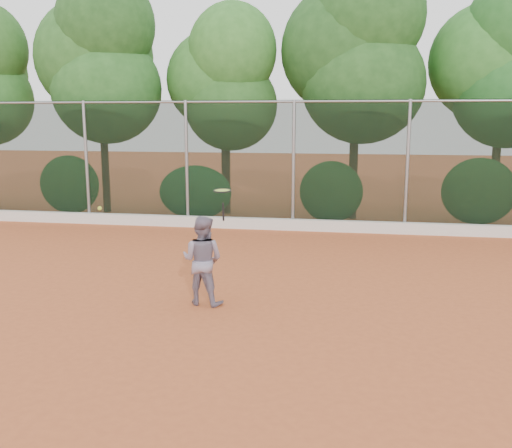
# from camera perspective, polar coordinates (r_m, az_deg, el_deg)

# --- Properties ---
(ground) EXTENTS (80.00, 80.00, 0.00)m
(ground) POSITION_cam_1_polar(r_m,az_deg,el_deg) (9.10, -1.08, -8.92)
(ground) COLOR #B7552B
(ground) RESTS_ON ground
(concrete_curb) EXTENTS (24.00, 0.20, 0.30)m
(concrete_curb) POSITION_cam_1_polar(r_m,az_deg,el_deg) (15.60, 3.62, -0.06)
(concrete_curb) COLOR silver
(concrete_curb) RESTS_ON ground
(tennis_player) EXTENTS (0.80, 0.67, 1.48)m
(tennis_player) POSITION_cam_1_polar(r_m,az_deg,el_deg) (9.40, -5.38, -3.63)
(tennis_player) COLOR slate
(tennis_player) RESTS_ON ground
(chainlink_fence) EXTENTS (24.09, 0.09, 3.50)m
(chainlink_fence) POSITION_cam_1_polar(r_m,az_deg,el_deg) (15.55, 3.77, 6.26)
(chainlink_fence) COLOR black
(chainlink_fence) RESTS_ON ground
(foliage_backdrop) EXTENTS (23.70, 3.63, 7.55)m
(foliage_backdrop) POSITION_cam_1_polar(r_m,az_deg,el_deg) (17.59, 2.75, 15.07)
(foliage_backdrop) COLOR #412719
(foliage_backdrop) RESTS_ON ground
(tennis_racket) EXTENTS (0.30, 0.30, 0.52)m
(tennis_racket) POSITION_cam_1_polar(r_m,az_deg,el_deg) (8.99, -3.39, 3.11)
(tennis_racket) COLOR black
(tennis_racket) RESTS_ON ground
(tennis_ball_in_flight) EXTENTS (0.07, 0.07, 0.07)m
(tennis_ball_in_flight) POSITION_cam_1_polar(r_m,az_deg,el_deg) (10.46, -15.36, 1.53)
(tennis_ball_in_flight) COLOR #BECD2E
(tennis_ball_in_flight) RESTS_ON ground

